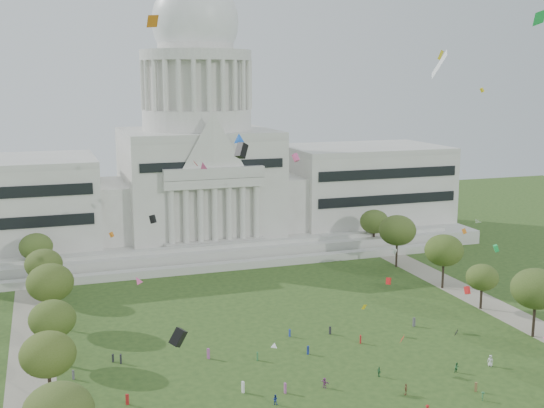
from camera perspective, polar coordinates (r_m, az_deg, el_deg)
name	(u,v)px	position (r m, az deg, el deg)	size (l,w,h in m)	color
capitol	(198,170)	(205.20, -6.18, 2.83)	(160.00, 64.50, 91.30)	#BAB6AD
path_left	(31,376)	(125.19, -19.49, -13.38)	(8.00, 160.00, 0.04)	gray
path_right	(508,313)	(155.38, 19.10, -8.65)	(8.00, 160.00, 0.04)	gray
row_tree_l_2	(48,354)	(110.15, -18.24, -11.86)	(8.42, 8.42, 11.97)	black
row_tree_r_2	(536,289)	(140.93, 21.23, -6.63)	(9.55, 9.55, 13.58)	black
row_tree_l_3	(52,319)	(125.82, -17.90, -9.15)	(8.12, 8.12, 11.55)	black
row_tree_r_3	(482,277)	(154.59, 17.18, -5.89)	(7.01, 7.01, 9.98)	black
row_tree_l_4	(50,283)	(143.10, -18.07, -6.28)	(9.29, 9.29, 13.21)	black
row_tree_r_4	(444,250)	(166.54, 14.20, -3.78)	(9.19, 9.19, 13.06)	black
row_tree_l_5	(44,264)	(161.28, -18.57, -4.80)	(8.33, 8.33, 11.85)	black
row_tree_r_5	(397,230)	(182.51, 10.45, -2.18)	(9.82, 9.82, 13.96)	black
row_tree_l_6	(36,247)	(178.92, -19.14, -3.40)	(8.19, 8.19, 11.64)	black
row_tree_r_6	(374,222)	(199.37, 8.56, -1.47)	(8.42, 8.42, 11.97)	black
person_0	(490,361)	(127.37, 17.80, -12.37)	(0.99, 0.65, 2.03)	silver
person_2	(457,368)	(123.31, 15.21, -13.07)	(0.86, 0.53, 1.78)	#33723F
person_4	(406,389)	(113.68, 11.13, -14.96)	(1.10, 0.60, 1.87)	olive
person_5	(325,383)	(114.27, 4.42, -14.68)	(1.61, 0.64, 1.74)	#994C8C
person_8	(275,399)	(108.83, 0.26, -16.04)	(0.78, 0.48, 1.61)	navy
person_9	(483,396)	(114.75, 17.23, -15.10)	(0.97, 0.50, 1.50)	#33723F
person_10	(379,372)	(119.12, 8.94, -13.71)	(0.99, 0.54, 1.69)	#33723F
distant_crowd	(257,383)	(114.01, -1.25, -14.72)	(66.90, 38.04, 1.94)	#994C8C
kite_swarm	(358,205)	(101.39, 7.20, -0.07)	(79.52, 101.68, 60.71)	yellow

